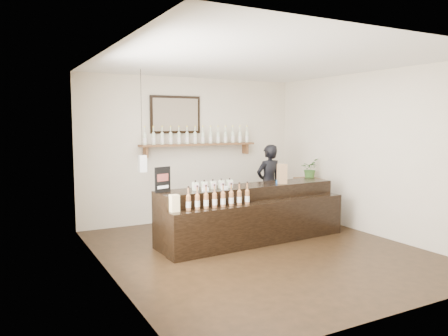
% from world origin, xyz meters
% --- Properties ---
extents(ground, '(5.00, 5.00, 0.00)m').
position_xyz_m(ground, '(0.00, 0.00, 0.00)').
color(ground, black).
rests_on(ground, ground).
extents(room_shell, '(5.00, 5.00, 5.00)m').
position_xyz_m(room_shell, '(0.00, 0.00, 1.70)').
color(room_shell, beige).
rests_on(room_shell, ground).
extents(back_wall_decor, '(2.66, 0.96, 1.69)m').
position_xyz_m(back_wall_decor, '(-0.14, 2.37, 1.75)').
color(back_wall_decor, brown).
rests_on(back_wall_decor, ground).
extents(counter, '(3.22, 1.02, 1.05)m').
position_xyz_m(counter, '(0.21, 0.58, 0.42)').
color(counter, black).
rests_on(counter, ground).
extents(promo_sign, '(0.27, 0.09, 0.38)m').
position_xyz_m(promo_sign, '(-1.28, 0.69, 1.08)').
color(promo_sign, black).
rests_on(promo_sign, counter).
extents(paper_bag, '(0.18, 0.16, 0.34)m').
position_xyz_m(paper_bag, '(0.84, 0.61, 1.06)').
color(paper_bag, '#916A46').
rests_on(paper_bag, counter).
extents(tape_dispenser, '(0.13, 0.06, 0.11)m').
position_xyz_m(tape_dispenser, '(0.83, 0.66, 0.94)').
color(tape_dispenser, '#1755A3').
rests_on(tape_dispenser, counter).
extents(side_cabinet, '(0.51, 0.64, 0.83)m').
position_xyz_m(side_cabinet, '(2.00, 1.31, 0.42)').
color(side_cabinet, brown).
rests_on(side_cabinet, ground).
extents(potted_plant, '(0.47, 0.46, 0.39)m').
position_xyz_m(potted_plant, '(2.00, 1.31, 1.03)').
color(potted_plant, '#386829').
rests_on(potted_plant, side_cabinet).
extents(shopkeeper, '(0.64, 0.44, 1.71)m').
position_xyz_m(shopkeeper, '(1.20, 1.55, 0.85)').
color(shopkeeper, black).
rests_on(shopkeeper, ground).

